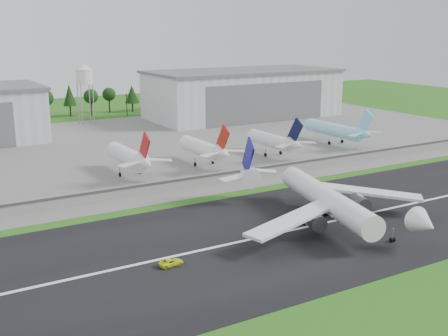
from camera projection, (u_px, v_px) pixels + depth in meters
ground at (351, 236)px, 129.25m from camera, size 600.00×600.00×0.00m
runway at (323, 224)px, 137.60m from camera, size 320.00×60.00×0.10m
runway_centerline at (323, 223)px, 137.58m from camera, size 220.00×1.00×0.02m
apron at (147, 145)px, 229.59m from camera, size 320.00×150.00×0.10m
blast_fence at (229, 176)px, 174.79m from camera, size 240.00×0.61×3.50m
hangar_east at (243, 93)px, 301.01m from camera, size 102.00×47.00×25.20m
water_tower at (84, 75)px, 275.55m from camera, size 8.40×8.40×29.40m
utility_poles at (88, 119)px, 296.50m from camera, size 230.00×3.00×12.00m
treeline at (80, 115)px, 309.04m from camera, size 320.00×16.00×22.00m
main_airliner at (328, 205)px, 136.56m from camera, size 55.42×58.51×18.17m
ground_vehicle at (171, 262)px, 112.96m from camera, size 5.24×2.68×1.42m
parked_jet_red_a at (131, 158)px, 180.14m from camera, size 7.36×31.29×16.70m
parked_jet_red_b at (206, 149)px, 193.63m from camera, size 7.36×31.29×16.55m
parked_jet_navy at (276, 141)px, 208.18m from camera, size 7.36×31.29×16.39m
parked_jet_skyblue at (339, 130)px, 229.73m from camera, size 7.36×37.29×16.52m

